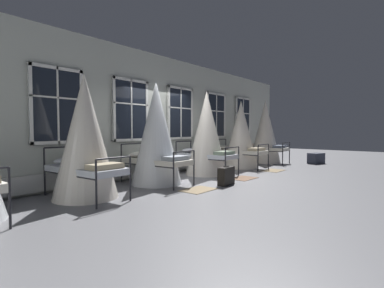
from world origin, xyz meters
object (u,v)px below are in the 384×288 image
at_px(cot_fifth, 241,135).
at_px(cot_third, 156,134).
at_px(cot_fourth, 207,134).
at_px(suitcase_dark, 226,176).
at_px(travel_trunk, 316,158).
at_px(cot_second, 85,138).
at_px(cot_sixth, 265,132).

bearing_deg(cot_fifth, cot_third, 91.05).
bearing_deg(cot_fifth, cot_fourth, 91.80).
xyz_separation_m(cot_third, suitcase_dark, (0.98, -1.44, -1.02)).
bearing_deg(travel_trunk, cot_second, 169.31).
relative_size(cot_second, cot_fifth, 1.04).
distance_m(cot_fourth, cot_sixth, 4.14).
bearing_deg(cot_sixth, cot_fourth, 89.19).
distance_m(cot_fourth, suitcase_dark, 2.04).
height_order(cot_second, cot_fifth, cot_second).
xyz_separation_m(cot_fifth, suitcase_dark, (-3.17, -1.41, -0.93)).
bearing_deg(cot_third, cot_fourth, -92.96).
height_order(cot_second, cot_fourth, cot_fourth).
bearing_deg(cot_fourth, cot_third, 87.24).
relative_size(cot_second, cot_third, 0.97).
height_order(cot_fourth, travel_trunk, cot_fourth).
height_order(cot_fifth, travel_trunk, cot_fifth).
bearing_deg(suitcase_dark, cot_second, 148.76).
bearing_deg(cot_sixth, travel_trunk, -152.28).
relative_size(cot_fourth, cot_fifth, 1.06).
bearing_deg(cot_fifth, suitcase_dark, 115.49).
distance_m(cot_sixth, travel_trunk, 2.26).
bearing_deg(cot_second, cot_sixth, -91.30).
bearing_deg(cot_sixth, cot_fifth, 89.54).
bearing_deg(suitcase_dark, cot_fifth, 18.27).
height_order(cot_third, suitcase_dark, cot_third).
distance_m(cot_second, cot_third, 1.98).
relative_size(cot_third, cot_fifth, 1.08).
bearing_deg(suitcase_dark, cot_third, 118.42).
xyz_separation_m(cot_fourth, suitcase_dark, (-1.09, -1.40, -1.00)).
height_order(suitcase_dark, travel_trunk, suitcase_dark).
xyz_separation_m(cot_third, cot_sixth, (6.21, -0.00, 0.00)).
relative_size(cot_third, suitcase_dark, 4.45).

